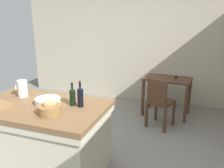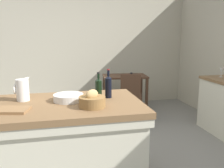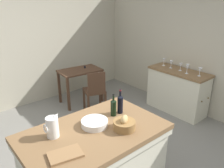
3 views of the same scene
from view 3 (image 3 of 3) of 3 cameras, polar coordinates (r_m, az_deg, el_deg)
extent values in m
plane|color=slate|center=(3.58, -4.05, -18.73)|extent=(6.76, 6.76, 0.00)
cube|color=#B2AA93|center=(5.19, -21.88, 8.71)|extent=(5.32, 0.12, 2.60)
cube|color=#B2AA93|center=(4.84, 21.40, 7.95)|extent=(0.12, 5.20, 2.60)
cube|color=brown|center=(2.60, -4.55, -12.08)|extent=(1.61, 1.00, 0.06)
cube|color=beige|center=(2.64, -4.51, -13.35)|extent=(1.59, 0.98, 0.08)
cube|color=beige|center=(2.87, -4.28, -19.61)|extent=(1.53, 0.92, 0.84)
cube|color=brown|center=(4.77, 16.62, 3.04)|extent=(0.52, 1.23, 0.04)
cube|color=beige|center=(4.92, 16.07, -1.93)|extent=(0.49, 1.20, 0.86)
sphere|color=brown|center=(4.53, 21.71, -4.13)|extent=(0.03, 0.03, 0.03)
sphere|color=brown|center=(4.72, 23.10, -3.30)|extent=(0.03, 0.03, 0.03)
cube|color=#472D1E|center=(5.06, -8.10, 3.37)|extent=(0.95, 0.65, 0.04)
cube|color=#472D1E|center=(4.83, -10.95, -2.65)|extent=(0.05, 0.05, 0.74)
cube|color=#472D1E|center=(5.18, -2.55, -0.58)|extent=(0.05, 0.05, 0.74)
cube|color=#472D1E|center=(5.25, -13.13, -0.82)|extent=(0.05, 0.05, 0.74)
cube|color=#472D1E|center=(5.57, -5.22, 0.98)|extent=(0.05, 0.05, 0.74)
cylinder|color=black|center=(5.15, -6.88, 4.27)|extent=(0.04, 0.04, 0.05)
cube|color=#472D1E|center=(4.69, -4.50, -1.65)|extent=(0.51, 0.51, 0.04)
cube|color=#472D1E|center=(4.44, -3.92, 0.26)|extent=(0.35, 0.15, 0.42)
cube|color=#472D1E|center=(4.99, -3.03, -3.24)|extent=(0.05, 0.05, 0.45)
cube|color=#472D1E|center=(4.91, -7.04, -3.84)|extent=(0.05, 0.05, 0.45)
cube|color=#472D1E|center=(4.68, -1.67, -4.95)|extent=(0.05, 0.05, 0.45)
cube|color=#472D1E|center=(4.59, -5.93, -5.64)|extent=(0.05, 0.05, 0.45)
cylinder|color=silver|center=(2.49, -14.79, -10.51)|extent=(0.13, 0.13, 0.23)
cone|color=silver|center=(2.45, -13.83, -7.64)|extent=(0.07, 0.04, 0.06)
torus|color=silver|center=(2.46, -16.40, -10.80)|extent=(0.02, 0.10, 0.10)
cylinder|color=silver|center=(2.64, -4.41, -9.78)|extent=(0.31, 0.31, 0.07)
cylinder|color=olive|center=(2.57, 3.10, -10.31)|extent=(0.25, 0.25, 0.10)
ellipsoid|color=tan|center=(2.54, 3.13, -8.96)|extent=(0.16, 0.14, 0.10)
cube|color=olive|center=(2.26, -11.72, -17.01)|extent=(0.35, 0.27, 0.02)
cylinder|color=black|center=(2.88, 2.07, -5.34)|extent=(0.07, 0.07, 0.22)
cone|color=black|center=(2.82, 2.10, -3.14)|extent=(0.07, 0.07, 0.03)
cylinder|color=black|center=(2.80, 2.12, -2.19)|extent=(0.03, 0.03, 0.08)
cylinder|color=maroon|center=(2.79, 2.13, -1.59)|extent=(0.03, 0.03, 0.01)
cylinder|color=black|center=(2.82, 0.36, -6.16)|extent=(0.07, 0.07, 0.19)
cone|color=black|center=(2.77, 0.37, -4.18)|extent=(0.07, 0.07, 0.02)
cylinder|color=black|center=(2.75, 0.37, -3.33)|extent=(0.03, 0.03, 0.07)
cylinder|color=black|center=(2.74, 0.37, -2.80)|extent=(0.03, 0.03, 0.01)
cylinder|color=white|center=(4.55, 21.12, 1.93)|extent=(0.06, 0.06, 0.00)
cylinder|color=white|center=(4.54, 21.18, 2.35)|extent=(0.01, 0.01, 0.07)
cone|color=white|center=(4.51, 21.31, 3.32)|extent=(0.07, 0.07, 0.10)
cylinder|color=white|center=(4.61, 18.25, 2.57)|extent=(0.06, 0.06, 0.00)
cylinder|color=white|center=(4.60, 18.31, 3.03)|extent=(0.01, 0.01, 0.07)
cone|color=white|center=(4.57, 18.44, 4.12)|extent=(0.07, 0.07, 0.11)
cylinder|color=white|center=(4.76, 16.78, 3.29)|extent=(0.06, 0.06, 0.00)
cylinder|color=white|center=(4.75, 16.82, 3.67)|extent=(0.01, 0.01, 0.06)
cone|color=white|center=(4.73, 16.92, 4.54)|extent=(0.07, 0.07, 0.09)
cylinder|color=white|center=(4.88, 14.59, 3.95)|extent=(0.06, 0.06, 0.00)
cylinder|color=white|center=(4.87, 14.62, 4.33)|extent=(0.01, 0.01, 0.06)
cone|color=white|center=(4.85, 14.71, 5.21)|extent=(0.07, 0.07, 0.09)
cylinder|color=white|center=(5.02, 12.88, 4.59)|extent=(0.06, 0.06, 0.00)
cylinder|color=white|center=(5.01, 12.91, 4.95)|extent=(0.01, 0.01, 0.06)
cone|color=white|center=(4.99, 12.98, 5.79)|extent=(0.07, 0.07, 0.09)
camera|label=1|loc=(2.99, 57.49, 4.55)|focal=36.96mm
camera|label=2|loc=(1.55, 64.06, -21.11)|focal=37.40mm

